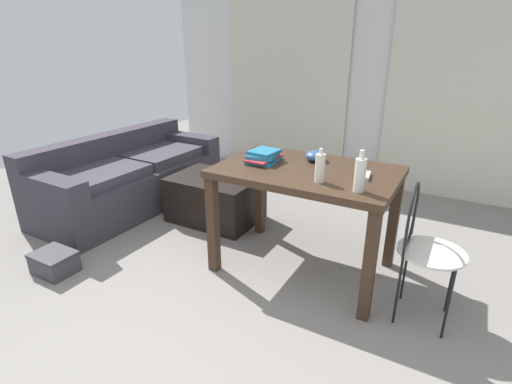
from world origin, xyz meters
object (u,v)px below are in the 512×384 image
bowl (316,156)px  tv_remote_primary (218,177)px  book_stack (264,156)px  coffee_table (215,198)px  bottle_far (320,168)px  couch (130,178)px  wire_chair (422,238)px  bottle_near (360,174)px  shoebox (54,262)px  craft_table (306,184)px  tv_remote_on_table (366,176)px

bowl → tv_remote_primary: (-1.01, 0.18, -0.39)m
book_stack → tv_remote_primary: (-0.69, 0.39, -0.39)m
coffee_table → bowl: 1.23m
bowl → tv_remote_primary: bearing=169.9°
bottle_far → tv_remote_primary: size_ratio=1.16×
book_stack → couch: bearing=171.4°
couch → wire_chair: size_ratio=2.26×
bottle_near → bottle_far: (-0.26, 0.04, -0.01)m
bottle_far → shoebox: bearing=-156.6°
craft_table → book_stack: size_ratio=4.11×
craft_table → tv_remote_on_table: (0.40, 0.01, 0.13)m
coffee_table → craft_table: craft_table is taller
bottle_far → coffee_table: bearing=154.4°
bottle_near → tv_remote_on_table: bottle_near is taller
bottle_far → bowl: bearing=114.3°
craft_table → shoebox: (-1.58, -0.97, -0.59)m
tv_remote_primary → shoebox: 1.50m
bottle_near → tv_remote_primary: size_ratio=1.34×
craft_table → shoebox: size_ratio=4.04×
coffee_table → wire_chair: wire_chair is taller
bottle_far → book_stack: (-0.51, 0.21, -0.05)m
coffee_table → wire_chair: (1.87, -0.55, 0.33)m
wire_chair → shoebox: wire_chair is taller
wire_chair → shoebox: size_ratio=2.88×
bowl → shoebox: (-1.56, -1.17, -0.75)m
craft_table → bottle_near: size_ratio=4.90×
bottle_far → tv_remote_on_table: bearing=44.1°
couch → book_stack: 1.82m
couch → shoebox: bearing=-68.8°
coffee_table → tv_remote_primary: (0.04, 0.00, 0.22)m
couch → bottle_far: bottle_far is taller
coffee_table → tv_remote_primary: size_ratio=4.30×
bowl → shoebox: size_ratio=0.50×
bottle_near → shoebox: 2.28m
coffee_table → bottle_far: (1.23, -0.59, 0.67)m
couch → wire_chair: wire_chair is taller
coffee_table → wire_chair: 1.98m
book_stack → coffee_table: bearing=152.2°
couch → wire_chair: bearing=-8.5°
wire_chair → tv_remote_on_table: wire_chair is taller
tv_remote_on_table → craft_table: bearing=173.6°
bowl → shoebox: 2.09m
shoebox → bottle_far: bearing=23.4°
bowl → book_stack: book_stack is taller
bowl → wire_chair: bearing=-24.3°
wire_chair → tv_remote_primary: 1.92m
shoebox → wire_chair: bearing=18.5°
bottle_far → tv_remote_primary: bearing=153.7°
bottle_far → tv_remote_primary: 1.41m
couch → craft_table: (2.05, -0.25, 0.38)m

